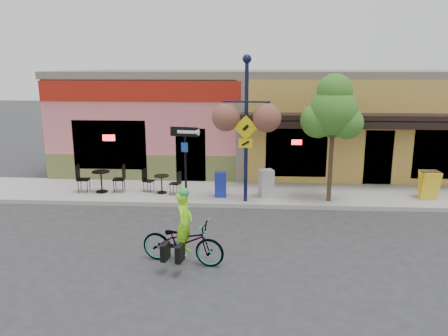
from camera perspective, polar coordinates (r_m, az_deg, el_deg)
name	(u,v)px	position (r m, az deg, el deg)	size (l,w,h in m)	color
ground	(268,214)	(14.45, 5.77, -5.95)	(90.00, 90.00, 0.00)	#2D2D30
sidewalk	(266,194)	(16.33, 5.52, -3.39)	(24.00, 3.00, 0.15)	#9E9B93
curb	(267,206)	(14.94, 5.70, -4.99)	(24.00, 0.12, 0.15)	#A8A59E
building	(263,118)	(21.29, 5.18, 6.51)	(18.20, 8.20, 4.50)	#DD6D72
bicycle	(183,242)	(10.83, -5.41, -9.57)	(0.73, 2.09, 1.10)	maroon
cyclist_rider	(185,233)	(10.73, -5.17, -8.44)	(0.57, 0.37, 1.56)	#98FF1A
lamp_post	(246,130)	(14.65, 2.91, 4.95)	(1.58, 0.63, 4.95)	#111636
one_way_sign	(186,164)	(15.07, -5.05, 0.55)	(0.98, 0.21, 2.57)	black
cafe_set_left	(101,179)	(16.71, -15.74, -1.33)	(1.73, 0.87, 1.04)	black
cafe_set_right	(162,182)	(16.16, -8.15, -1.76)	(1.45, 0.72, 0.87)	black
newspaper_box_blue	(221,184)	(15.59, -0.45, -2.16)	(0.40, 0.35, 0.88)	#1A269E
newspaper_box_grey	(266,183)	(15.63, 5.53, -1.99)	(0.46, 0.42, 0.99)	#A7A7A7
street_tree	(332,138)	(15.14, 13.93, 3.78)	(1.71, 1.71, 4.39)	#3D7A26
sandwich_board	(431,186)	(16.74, 25.44, -2.18)	(0.60, 0.44, 1.01)	yellow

